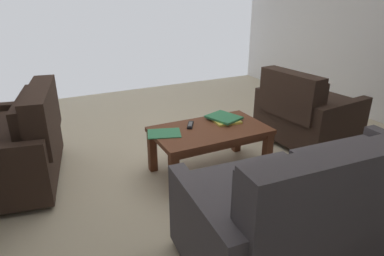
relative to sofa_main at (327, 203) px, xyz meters
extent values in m
cube|color=beige|center=(0.23, -1.42, -0.38)|extent=(5.46, 5.65, 0.01)
cylinder|color=black|center=(-0.70, -0.34, -0.35)|extent=(0.05, 0.05, 0.06)
cylinder|color=black|center=(0.65, -0.43, -0.35)|extent=(0.05, 0.05, 0.06)
cube|color=#4C474C|center=(0.00, -0.07, -0.13)|extent=(1.56, 0.86, 0.38)
cube|color=#4C474C|center=(-0.38, -0.06, 0.11)|extent=(0.75, 0.71, 0.10)
cube|color=#4C474C|center=(0.37, -0.11, 0.11)|extent=(0.75, 0.71, 0.10)
cube|color=#4C474C|center=(0.02, 0.25, 0.26)|extent=(1.52, 0.28, 0.49)
cube|color=#4C474C|center=(0.39, 0.12, 0.26)|extent=(0.69, 0.16, 0.35)
cube|color=#4C474C|center=(0.80, -0.12, -0.06)|extent=(0.15, 0.76, 0.54)
cylinder|color=black|center=(1.37, -2.15, -0.35)|extent=(0.06, 0.06, 0.06)
cylinder|color=black|center=(1.51, -1.39, -0.35)|extent=(0.06, 0.06, 0.06)
cube|color=#33231C|center=(1.77, -1.83, -0.13)|extent=(0.95, 1.06, 0.36)
cube|color=#33231C|center=(1.44, -1.77, 0.23)|extent=(0.34, 0.95, 0.46)
cube|color=#33231C|center=(1.55, -1.79, 0.23)|extent=(0.27, 0.85, 0.32)
cube|color=#33231C|center=(1.68, -2.34, -0.06)|extent=(0.80, 0.24, 0.52)
cube|color=brown|center=(0.12, -1.23, 0.04)|extent=(1.02, 0.59, 0.04)
cube|color=brown|center=(0.12, -1.23, -0.01)|extent=(0.94, 0.53, 0.05)
cube|color=brown|center=(-0.34, -1.48, -0.18)|extent=(0.07, 0.07, 0.39)
cube|color=brown|center=(0.59, -1.48, -0.18)|extent=(0.07, 0.07, 0.39)
cube|color=brown|center=(-0.34, -0.98, -0.18)|extent=(0.07, 0.07, 0.39)
cube|color=brown|center=(0.59, -0.98, -0.18)|extent=(0.07, 0.07, 0.39)
cylinder|color=black|center=(-1.51, -1.09, -0.35)|extent=(0.05, 0.05, 0.06)
cylinder|color=black|center=(-1.46, -1.63, -0.35)|extent=(0.05, 0.05, 0.06)
cylinder|color=black|center=(-0.87, -1.03, -0.35)|extent=(0.05, 0.05, 0.06)
cylinder|color=black|center=(-0.82, -1.57, -0.35)|extent=(0.05, 0.05, 0.06)
cube|color=#33231C|center=(-1.16, -1.33, -0.14)|extent=(0.82, 0.77, 0.36)
cube|color=#33231C|center=(-1.18, -1.33, 0.09)|extent=(0.73, 0.71, 0.10)
cube|color=#33231C|center=(-0.84, -1.30, 0.22)|extent=(0.24, 0.71, 0.46)
cube|color=#33231C|center=(-0.95, -1.31, 0.22)|extent=(0.18, 0.64, 0.32)
cube|color=#33231C|center=(-1.20, -0.93, -0.07)|extent=(0.77, 0.17, 0.52)
cube|color=#33231C|center=(-1.12, -1.73, -0.07)|extent=(0.77, 0.17, 0.52)
cube|color=#E0CC4C|center=(-0.10, -1.34, 0.07)|extent=(0.27, 0.31, 0.02)
cube|color=#337F51|center=(-0.10, -1.35, 0.09)|extent=(0.32, 0.35, 0.02)
cube|color=black|center=(0.25, -1.36, 0.07)|extent=(0.12, 0.16, 0.02)
cube|color=#59595B|center=(0.25, -1.36, 0.08)|extent=(0.09, 0.11, 0.00)
cube|color=#337F51|center=(0.53, -1.30, 0.06)|extent=(0.33, 0.29, 0.01)
camera|label=1|loc=(1.49, 1.16, 1.19)|focal=31.26mm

